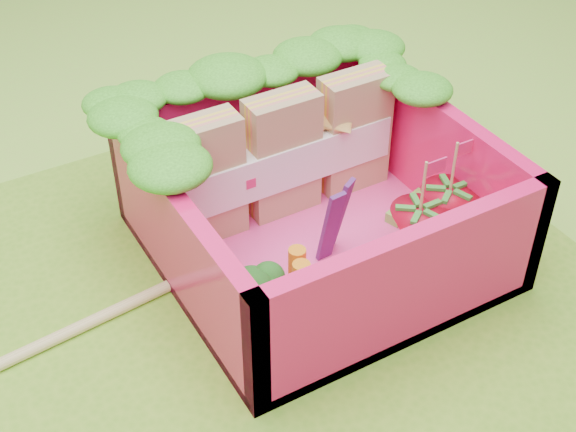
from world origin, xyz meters
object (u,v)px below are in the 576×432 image
Objects in this scene: sandwich_stack at (284,155)px; chopsticks at (32,349)px; strawberry_right at (447,213)px; broccoli at (262,295)px; strawberry_left at (417,233)px; bento_box at (317,201)px.

sandwich_stack reaches higher than chopsticks.
broccoli is at bearing -174.30° from strawberry_right.
bento_box is at bearing 137.68° from strawberry_left.
bento_box reaches higher than strawberry_right.
chopsticks is at bearing 168.35° from strawberry_left.
bento_box reaches higher than broccoli.
strawberry_left is at bearing -167.07° from strawberry_right.
sandwich_stack reaches higher than strawberry_left.
bento_box reaches higher than strawberry_left.
sandwich_stack is (0.01, 0.29, 0.05)m from bento_box.
bento_box is 1.22× the size of sandwich_stack.
strawberry_left is (0.31, -0.58, -0.15)m from sandwich_stack.
bento_box is 4.07× the size of broccoli.
strawberry_right reaches higher than strawberry_left.
chopsticks is (-0.79, 0.37, -0.21)m from broccoli.
strawberry_right reaches higher than chopsticks.
strawberry_left is 0.20× the size of chopsticks.
chopsticks is at bearing 154.91° from broccoli.
chopsticks is at bearing 178.43° from bento_box.
sandwich_stack is 2.20× the size of strawberry_left.
sandwich_stack is at bearing 118.03° from strawberry_left.
bento_box is 2.69× the size of strawberry_left.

